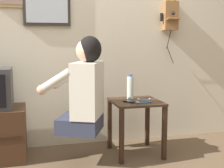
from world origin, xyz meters
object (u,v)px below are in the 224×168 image
object	(u,v)px
wall_phone_antique	(170,15)
water_bottle	(130,87)
person	(85,89)
toothbrush	(143,102)
cell_phone_held	(130,102)
cell_phone_spare	(144,99)

from	to	relation	value
wall_phone_antique	water_bottle	size ratio (longest dim) A/B	2.94
person	wall_phone_antique	bearing A→B (deg)	-38.30
person	toothbrush	size ratio (longest dim) A/B	4.96
person	wall_phone_antique	xyz separation A→B (m)	(1.08, 0.57, 0.71)
water_bottle	toothbrush	distance (m)	0.28
person	toothbrush	xyz separation A→B (m)	(0.56, 0.03, -0.16)
person	water_bottle	world-z (taller)	person
person	toothbrush	bearing A→B (deg)	-63.28
person	water_bottle	bearing A→B (deg)	-37.82
person	wall_phone_antique	world-z (taller)	wall_phone_antique
person	cell_phone_held	xyz separation A→B (m)	(0.46, 0.10, -0.16)
wall_phone_antique	cell_phone_held	size ratio (longest dim) A/B	5.40
wall_phone_antique	water_bottle	xyz separation A→B (m)	(-0.56, -0.29, -0.76)
cell_phone_held	cell_phone_spare	size ratio (longest dim) A/B	1.00
cell_phone_held	toothbrush	bearing A→B (deg)	-68.33
cell_phone_held	toothbrush	world-z (taller)	toothbrush
toothbrush	water_bottle	bearing A→B (deg)	2.38
person	cell_phone_held	distance (m)	0.50
person	water_bottle	size ratio (longest dim) A/B	3.41
water_bottle	cell_phone_held	bearing A→B (deg)	-109.46
cell_phone_spare	toothbrush	size ratio (longest dim) A/B	0.79
cell_phone_spare	water_bottle	bearing A→B (deg)	73.04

